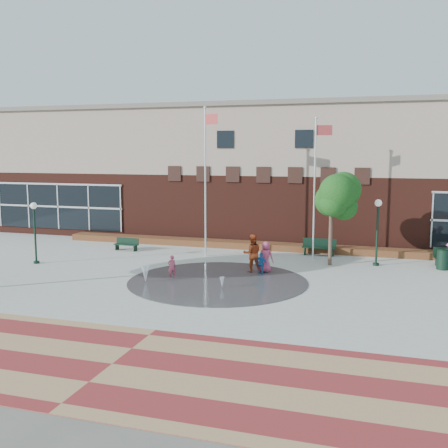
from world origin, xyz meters
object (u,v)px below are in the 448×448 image
(flagpole_right, at_px, (315,181))
(bench_left, at_px, (126,247))
(flagpole_left, at_px, (206,174))
(child_splash, at_px, (172,267))
(trash_can, at_px, (443,259))

(flagpole_right, bearing_deg, bench_left, 166.83)
(flagpole_left, bearing_deg, child_splash, -65.13)
(child_splash, bearing_deg, trash_can, 164.66)
(flagpole_right, distance_m, child_splash, 9.55)
(flagpole_right, bearing_deg, child_splash, -149.91)
(flagpole_left, bearing_deg, flagpole_right, 33.07)
(trash_can, distance_m, child_splash, 13.90)
(flagpole_left, distance_m, bench_left, 6.95)
(bench_left, distance_m, child_splash, 7.81)
(trash_can, bearing_deg, flagpole_left, -178.55)
(flagpole_left, relative_size, flagpole_right, 1.08)
(flagpole_left, xyz_separation_m, child_splash, (0.10, -5.39, -4.21))
(flagpole_left, height_order, child_splash, flagpole_left)
(flagpole_right, relative_size, child_splash, 7.07)
(flagpole_left, height_order, bench_left, flagpole_left)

